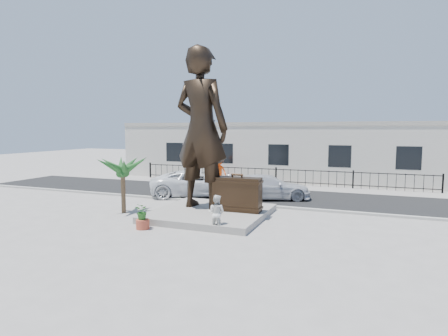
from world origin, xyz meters
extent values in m
plane|color=#9E9991|center=(0.00, 0.00, 0.00)|extent=(100.00, 100.00, 0.00)
cube|color=black|center=(0.00, 8.00, 0.01)|extent=(40.00, 7.00, 0.01)
cube|color=#A5A399|center=(0.00, 4.50, 0.06)|extent=(40.00, 0.25, 0.12)
cube|color=#9E9991|center=(0.00, 12.00, 0.01)|extent=(40.00, 2.50, 0.02)
cube|color=gray|center=(-0.50, 1.50, 0.15)|extent=(5.20, 5.20, 0.30)
cube|color=black|center=(0.00, 12.80, 0.60)|extent=(22.00, 0.10, 1.20)
cube|color=silver|center=(0.00, 17.00, 2.20)|extent=(28.00, 7.00, 4.40)
imported|color=black|center=(-1.14, 1.90, 4.18)|extent=(3.09, 2.28, 7.76)
cube|color=black|center=(0.73, 1.81, 1.10)|extent=(2.29, 0.75, 1.61)
imported|color=silver|center=(0.76, -0.81, 0.75)|extent=(0.76, 0.61, 1.51)
imported|color=white|center=(-3.40, 6.21, 0.81)|extent=(6.37, 4.86, 1.61)
imported|color=silver|center=(0.97, 6.79, 0.73)|extent=(5.35, 3.72, 1.44)
imported|color=#FF4D0D|center=(-4.29, 11.99, 0.96)|extent=(1.27, 0.80, 1.89)
cylinder|color=#B0462E|center=(-2.25, -1.60, 0.20)|extent=(0.56, 0.56, 0.40)
imported|color=#256320|center=(-2.25, -1.60, 0.74)|extent=(0.74, 0.68, 0.69)
camera|label=1|loc=(6.47, -14.64, 4.16)|focal=30.00mm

